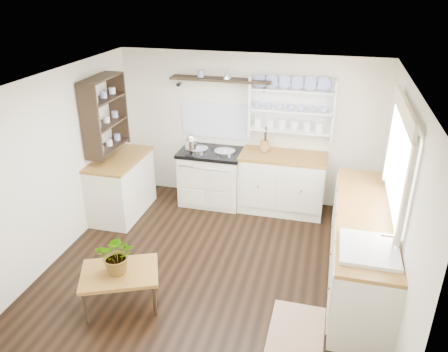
{
  "coord_description": "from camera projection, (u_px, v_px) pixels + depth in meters",
  "views": [
    {
      "loc": [
        1.21,
        -4.37,
        3.3
      ],
      "look_at": [
        0.04,
        0.25,
        1.1
      ],
      "focal_mm": 35.0,
      "sensor_mm": 36.0,
      "label": 1
    }
  ],
  "objects": [
    {
      "name": "window",
      "position": [
        399.0,
        158.0,
        4.54
      ],
      "size": [
        0.08,
        1.55,
        1.22
      ],
      "color": "white",
      "rests_on": "wall_right"
    },
    {
      "name": "aga_cooker",
      "position": [
        212.0,
        176.0,
        6.81
      ],
      "size": [
        0.97,
        0.68,
        0.9
      ],
      "color": "beige",
      "rests_on": "floor"
    },
    {
      "name": "plate_rack",
      "position": [
        292.0,
        107.0,
        6.35
      ],
      "size": [
        1.2,
        0.22,
        0.9
      ],
      "color": "white",
      "rests_on": "wall_back"
    },
    {
      "name": "center_table",
      "position": [
        120.0,
        275.0,
        4.65
      ],
      "size": [
        0.97,
        0.85,
        0.44
      ],
      "rotation": [
        0.0,
        0.0,
        0.41
      ],
      "color": "brown",
      "rests_on": "floor"
    },
    {
      "name": "floor_rug",
      "position": [
        296.0,
        332.0,
        4.42
      ],
      "size": [
        0.56,
        0.85,
        0.02
      ],
      "primitive_type": "cube",
      "rotation": [
        0.0,
        0.0,
        -0.01
      ],
      "color": "#8E6953",
      "rests_on": "floor"
    },
    {
      "name": "kettle",
      "position": [
        191.0,
        141.0,
        6.52
      ],
      "size": [
        0.18,
        0.18,
        0.22
      ],
      "primitive_type": null,
      "color": "silver",
      "rests_on": "aga_cooker"
    },
    {
      "name": "right_cabinets",
      "position": [
        361.0,
        247.0,
        5.02
      ],
      "size": [
        0.62,
        2.43,
        0.9
      ],
      "color": "white",
      "rests_on": "floor"
    },
    {
      "name": "wall_back",
      "position": [
        248.0,
        129.0,
        6.69
      ],
      "size": [
        4.0,
        0.02,
        2.3
      ],
      "primitive_type": "cube",
      "color": "silver",
      "rests_on": "ground"
    },
    {
      "name": "left_shelving",
      "position": [
        105.0,
        114.0,
        6.06
      ],
      "size": [
        0.28,
        0.8,
        1.05
      ],
      "primitive_type": "cube",
      "color": "black",
      "rests_on": "wall_left"
    },
    {
      "name": "utensil_crock",
      "position": [
        264.0,
        146.0,
        6.5
      ],
      "size": [
        0.13,
        0.13,
        0.15
      ],
      "primitive_type": "cylinder",
      "color": "#966337",
      "rests_on": "back_cabinets"
    },
    {
      "name": "floor",
      "position": [
        216.0,
        263.0,
        5.5
      ],
      "size": [
        4.0,
        3.8,
        0.01
      ],
      "primitive_type": "cube",
      "color": "black",
      "rests_on": "ground"
    },
    {
      "name": "wall_right",
      "position": [
        399.0,
        201.0,
        4.57
      ],
      "size": [
        0.02,
        3.8,
        2.3
      ],
      "primitive_type": "cube",
      "color": "silver",
      "rests_on": "ground"
    },
    {
      "name": "left_cabinets",
      "position": [
        122.0,
        185.0,
        6.48
      ],
      "size": [
        0.62,
        1.13,
        0.9
      ],
      "color": "white",
      "rests_on": "floor"
    },
    {
      "name": "wall_left",
      "position": [
        62.0,
        164.0,
        5.47
      ],
      "size": [
        0.02,
        3.8,
        2.3
      ],
      "primitive_type": "cube",
      "color": "silver",
      "rests_on": "ground"
    },
    {
      "name": "high_shelf",
      "position": [
        221.0,
        80.0,
        6.36
      ],
      "size": [
        1.5,
        0.29,
        0.16
      ],
      "color": "black",
      "rests_on": "wall_back"
    },
    {
      "name": "back_cabinets",
      "position": [
        282.0,
        182.0,
        6.58
      ],
      "size": [
        1.27,
        0.63,
        0.9
      ],
      "color": "white",
      "rests_on": "floor"
    },
    {
      "name": "potted_plant",
      "position": [
        117.0,
        254.0,
        4.54
      ],
      "size": [
        0.46,
        0.42,
        0.44
      ],
      "primitive_type": "imported",
      "rotation": [
        0.0,
        0.0,
        0.2
      ],
      "color": "#3F7233",
      "rests_on": "center_table"
    },
    {
      "name": "ceiling",
      "position": [
        215.0,
        81.0,
        4.54
      ],
      "size": [
        4.0,
        3.8,
        0.01
      ],
      "primitive_type": "cube",
      "color": "white",
      "rests_on": "wall_back"
    },
    {
      "name": "belfast_sink",
      "position": [
        368.0,
        260.0,
        4.22
      ],
      "size": [
        0.55,
        0.6,
        0.45
      ],
      "color": "white",
      "rests_on": "right_cabinets"
    }
  ]
}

